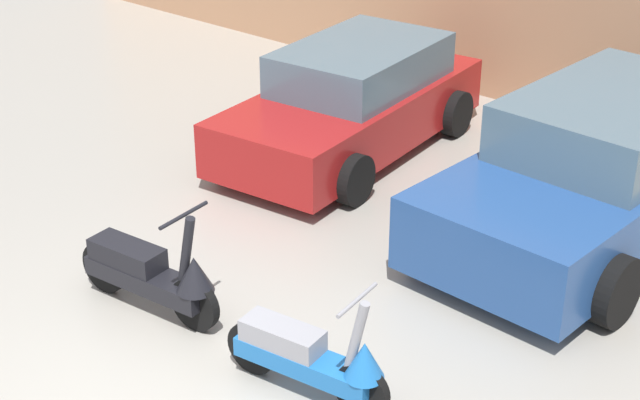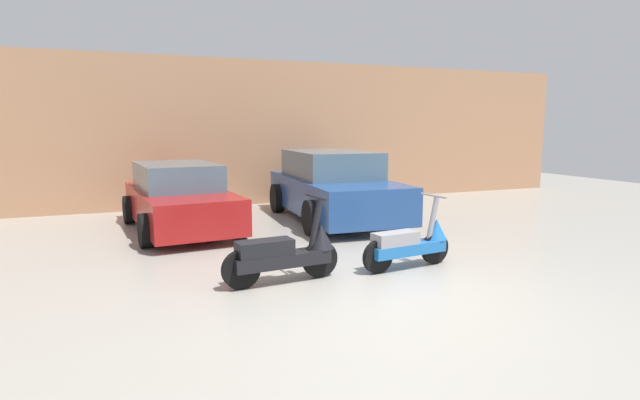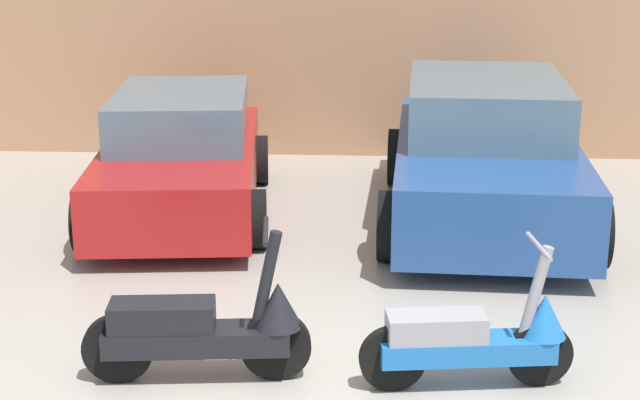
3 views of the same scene
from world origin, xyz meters
The scene contains 6 objects.
ground_plane centered at (0.00, 0.00, 0.00)m, with size 28.00×28.00×0.00m, color #9E998E.
wall_back centered at (0.00, 7.57, 1.81)m, with size 19.60×0.12×3.62m, color tan.
scooter_front_left centered at (-0.92, 1.02, 0.39)m, with size 1.56×0.56×1.09m.
scooter_front_right centered at (0.91, 1.01, 0.36)m, with size 1.45×0.53×1.01m.
car_rear_left centered at (-1.82, 4.92, 0.61)m, with size 2.09×3.87×1.27m.
car_rear_center centered at (1.36, 4.87, 0.69)m, with size 2.23×4.35×1.45m.
Camera 2 is at (-2.78, -4.86, 1.97)m, focal length 28.00 mm.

